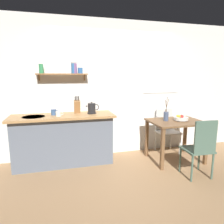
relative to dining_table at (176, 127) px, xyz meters
The scene contains 13 objects.
ground_plane 1.26m from the dining_table, behind, with size 14.00×14.00×0.00m, color #A87F56.
back_wall 1.32m from the dining_table, 141.09° to the left, with size 6.80×0.11×2.70m.
kitchen_counter 2.12m from the dining_table, 169.81° to the left, with size 1.83×0.63×0.93m.
wall_shelf 2.29m from the dining_table, 164.37° to the left, with size 0.93×0.20×0.34m.
dining_table is the anchor object (origin of this frame).
dining_chair_near 0.75m from the dining_table, 90.95° to the right, with size 0.44×0.42×0.96m.
dining_chair_far 0.50m from the dining_table, 81.66° to the left, with size 0.45×0.42×0.91m.
fruit_bowl 0.20m from the dining_table, ahead, with size 0.27×0.27×0.12m.
twig_vase 0.29m from the dining_table, 164.38° to the left, with size 0.09×0.09×0.45m.
electric_kettle 1.63m from the dining_table, 166.51° to the left, with size 0.25×0.17×0.22m.
knife_block 1.91m from the dining_table, 164.86° to the left, with size 0.11×0.16×0.32m.
coffee_mug_by_sink 2.29m from the dining_table, 169.88° to the left, with size 0.14×0.09×0.10m.
coffee_mug_spare 2.19m from the dining_table, behind, with size 0.13×0.09×0.09m.
Camera 1 is at (-1.06, -3.40, 1.63)m, focal length 32.80 mm.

